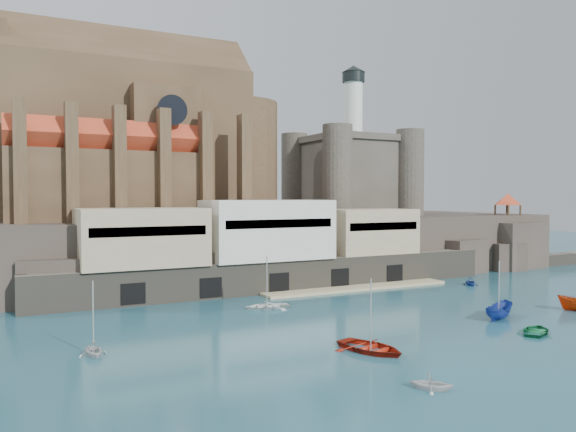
% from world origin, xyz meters
% --- Properties ---
extents(ground, '(300.00, 300.00, 0.00)m').
position_xyz_m(ground, '(0.00, 0.00, 0.00)').
color(ground, '#1B4C5C').
rests_on(ground, ground).
extents(promontory, '(100.00, 36.00, 10.00)m').
position_xyz_m(promontory, '(-0.19, 39.37, 4.92)').
color(promontory, '#2C2521').
rests_on(promontory, ground).
extents(quay, '(70.00, 12.00, 13.05)m').
position_xyz_m(quay, '(-10.19, 23.07, 6.07)').
color(quay, '#5F594C').
rests_on(quay, ground).
extents(church, '(47.00, 25.93, 30.51)m').
position_xyz_m(church, '(-24.13, 41.85, 22.13)').
color(church, '#463320').
rests_on(church, promontory).
extents(castle_keep, '(21.20, 21.20, 29.30)m').
position_xyz_m(castle_keep, '(16.08, 41.08, 18.31)').
color(castle_keep, '#403A32').
rests_on(castle_keep, promontory).
extents(rock_outcrop, '(14.50, 10.50, 8.70)m').
position_xyz_m(rock_outcrop, '(42.00, 25.84, 4.02)').
color(rock_outcrop, '#2C2521').
rests_on(rock_outcrop, ground).
extents(pavilion, '(6.40, 6.40, 5.40)m').
position_xyz_m(pavilion, '(42.00, 26.00, 12.73)').
color(pavilion, '#463320').
rests_on(pavilion, rock_outcrop).
extents(boat_0, '(4.82, 2.59, 6.48)m').
position_xyz_m(boat_0, '(-15.80, -10.18, 0.00)').
color(boat_0, '#A71F0E').
rests_on(boat_0, ground).
extents(boat_1, '(2.96, 2.94, 3.00)m').
position_xyz_m(boat_1, '(-17.75, -20.05, 0.00)').
color(boat_1, silver).
rests_on(boat_1, ground).
extents(boat_2, '(2.74, 2.71, 5.45)m').
position_xyz_m(boat_2, '(4.53, -5.88, 0.00)').
color(boat_2, navy).
rests_on(boat_2, ground).
extents(boat_3, '(2.71, 3.64, 5.04)m').
position_xyz_m(boat_3, '(2.75, -12.23, 0.00)').
color(boat_3, '#126637').
rests_on(boat_3, ground).
extents(boat_4, '(2.96, 2.01, 3.22)m').
position_xyz_m(boat_4, '(-37.50, -0.46, 0.00)').
color(boat_4, silver).
rests_on(boat_4, ground).
extents(boat_6, '(1.67, 4.08, 5.54)m').
position_xyz_m(boat_6, '(-15.86, 11.03, 0.00)').
color(boat_6, white).
rests_on(boat_6, ground).
extents(boat_7, '(3.21, 2.88, 3.17)m').
position_xyz_m(boat_7, '(19.20, 12.85, 0.00)').
color(boat_7, navy).
rests_on(boat_7, ground).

